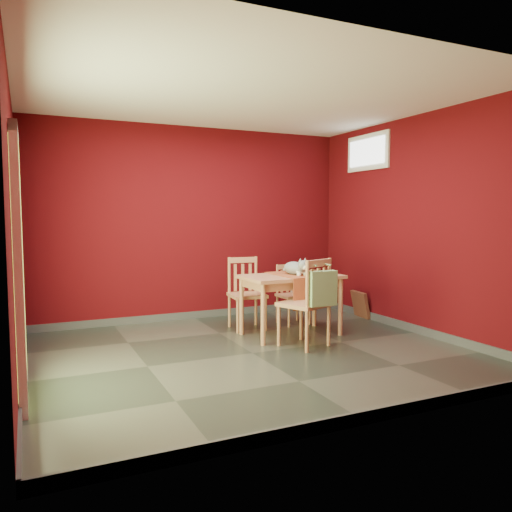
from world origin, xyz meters
name	(u,v)px	position (x,y,z in m)	size (l,w,h in m)	color
ground	(252,353)	(0.00, 0.00, 0.00)	(4.50, 4.50, 0.00)	#2D342D
room_shell	(252,349)	(0.00, 0.00, 0.05)	(4.50, 4.50, 4.50)	#4A070C
doorway	(17,259)	(-2.23, -0.40, 1.12)	(0.06, 1.01, 2.13)	#B7D838
window	(367,152)	(2.23, 1.00, 2.35)	(0.05, 0.90, 0.50)	white
outlet_plate	(293,290)	(1.60, 1.99, 0.30)	(0.08, 0.01, 0.12)	silver
dining_table	(291,283)	(0.76, 0.54, 0.65)	(1.21, 0.73, 0.74)	tan
table_runner	(296,281)	(0.76, 0.42, 0.68)	(0.38, 0.75, 0.37)	#984627
chair_far_left	(246,292)	(0.41, 1.11, 0.47)	(0.47, 0.47, 0.92)	tan
chair_far_right	(292,293)	(1.11, 1.14, 0.41)	(0.38, 0.38, 0.80)	tan
chair_near	(307,302)	(0.67, -0.01, 0.51)	(0.60, 0.60, 0.99)	tan
tote_bag	(322,288)	(0.72, -0.23, 0.69)	(0.32, 0.19, 0.45)	#79A267
cat	(295,266)	(0.82, 0.55, 0.86)	(0.24, 0.45, 0.23)	slate
picture_frame	(360,304)	(2.19, 1.06, 0.19)	(0.16, 0.39, 0.38)	brown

